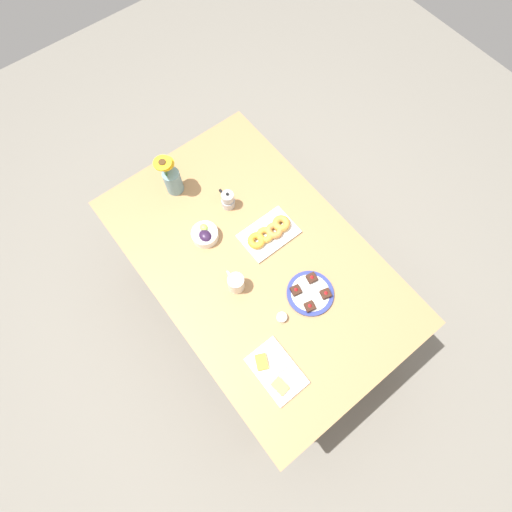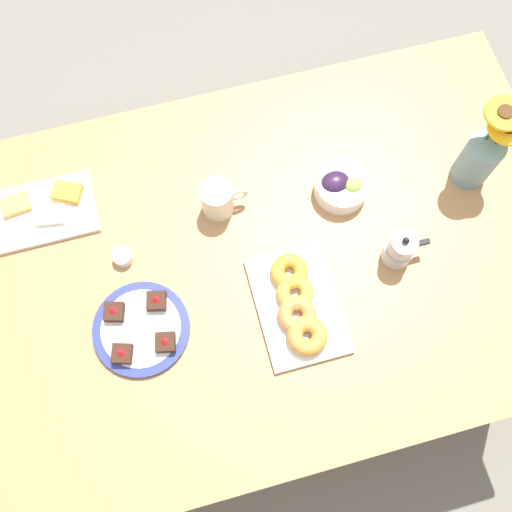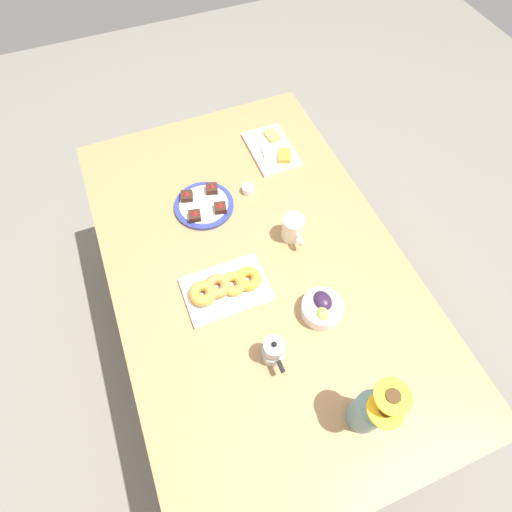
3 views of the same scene
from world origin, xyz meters
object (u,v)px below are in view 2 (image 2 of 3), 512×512
Objects in this scene: cheese_platter at (44,210)px; flower_vase at (480,156)px; croissant_platter at (298,305)px; jam_cup_honey at (123,257)px; moka_pot at (400,250)px; dessert_plate at (141,329)px; grape_bowl at (341,186)px; dining_table at (256,272)px; coffee_mug at (218,199)px.

flower_vase reaches higher than cheese_platter.
flower_vase reaches higher than croissant_platter.
jam_cup_honey is 0.40× the size of moka_pot.
flower_vase is (0.90, -0.00, 0.07)m from jam_cup_honey.
dessert_plate is 1.90× the size of moka_pot.
dessert_plate is (-0.56, -0.22, -0.02)m from grape_bowl.
croissant_platter reaches higher than jam_cup_honey.
grape_bowl reaches higher than cheese_platter.
coffee_mug is at bearing 107.95° from dining_table.
moka_pot is (0.81, -0.34, 0.04)m from cheese_platter.
flower_vase is (0.89, 0.18, 0.08)m from dessert_plate.
coffee_mug is 0.32m from croissant_platter.
croissant_platter is (0.54, -0.40, 0.01)m from cheese_platter.
grape_bowl is 0.32m from croissant_platter.
dessert_plate reaches higher than dining_table.
flower_vase is at bearing -6.45° from grape_bowl.
croissant_platter is (0.06, -0.14, 0.11)m from dining_table.
grape_bowl is at bearing 173.55° from flower_vase.
coffee_mug reaches higher than dining_table.
croissant_platter is 2.38× the size of moka_pot.
flower_vase is 0.31m from moka_pot.
cheese_platter is 1.08m from flower_vase.
grape_bowl is at bearing -10.63° from cheese_platter.
coffee_mug is 0.50× the size of dessert_plate.
flower_vase reaches higher than dining_table.
dining_table is 13.45× the size of moka_pot.
grape_bowl is 0.60m from dessert_plate.
moka_pot reaches higher than dessert_plate.
moka_pot is (0.33, -0.08, 0.13)m from dining_table.
flower_vase is at bearing 23.31° from croissant_platter.
croissant_platter is 0.44m from jam_cup_honey.
cheese_platter is at bearing 170.67° from flower_vase.
cheese_platter is 5.42× the size of jam_cup_honey.
coffee_mug is at bearing 111.35° from croissant_platter.
grape_bowl is at bearing 21.65° from dessert_plate.
croissant_platter is at bearing -167.33° from moka_pot.
croissant_platter is at bearing -31.27° from jam_cup_honey.
moka_pot is at bearing -12.95° from dining_table.
moka_pot is (0.64, -0.17, 0.03)m from jam_cup_honey.
dining_table is at bearing -72.05° from coffee_mug.
croissant_platter is at bearing -6.72° from dessert_plate.
dessert_plate is at bearing -87.54° from jam_cup_honey.
jam_cup_honey reaches higher than dining_table.
grape_bowl is 0.47× the size of croissant_platter.
moka_pot is at bearing -14.58° from jam_cup_honey.
grape_bowl is 0.60× the size of dessert_plate.
jam_cup_honey is at bearing 165.42° from moka_pot.
coffee_mug is 0.65m from flower_vase.
cheese_platter reaches higher than jam_cup_honey.
cheese_platter is 0.40m from dessert_plate.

